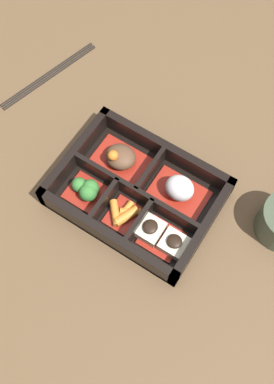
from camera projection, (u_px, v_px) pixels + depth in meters
The scene contains 9 objects.
ground_plane at pixel (137, 198), 0.79m from camera, with size 3.00×3.00×0.00m, color brown.
bento_base at pixel (137, 197), 0.78m from camera, with size 0.27×0.20×0.01m.
bento_rim at pixel (136, 193), 0.76m from camera, with size 0.27×0.20×0.05m.
bowl_stew at pixel (120, 158), 0.79m from camera, with size 0.10×0.07×0.05m.
bowl_rice at pixel (179, 190), 0.76m from camera, with size 0.10×0.07×0.05m.
bowl_greens at pixel (87, 190), 0.76m from camera, with size 0.06×0.06×0.04m.
bowl_carrots at pixel (123, 214), 0.75m from camera, with size 0.06×0.06×0.02m.
bowl_tofu at pixel (162, 237), 0.73m from camera, with size 0.09×0.06×0.03m.
chopsticks at pixel (49, 75), 0.89m from camera, with size 0.08×0.22×0.01m.
Camera 1 is at (0.17, -0.26, 0.72)m, focal length 42.00 mm.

